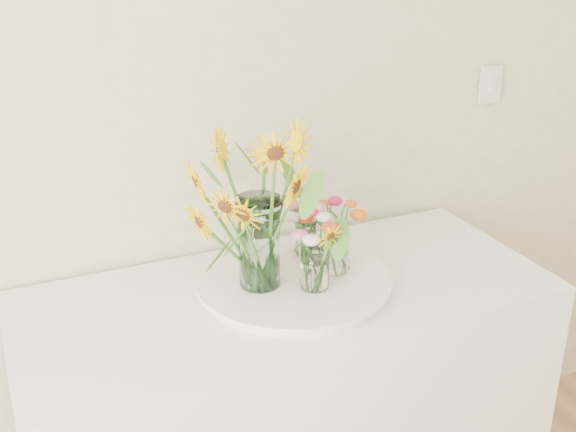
% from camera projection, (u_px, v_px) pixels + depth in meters
% --- Properties ---
extents(counter, '(1.40, 0.60, 0.90)m').
position_uv_depth(counter, '(287.00, 428.00, 2.06)').
color(counter, white).
rests_on(counter, ground_plane).
extents(tray, '(0.49, 0.49, 0.02)m').
position_uv_depth(tray, '(293.00, 283.00, 1.90)').
color(tray, white).
rests_on(tray, counter).
extents(mason_jar, '(0.12, 0.12, 0.25)m').
position_uv_depth(mason_jar, '(259.00, 243.00, 1.81)').
color(mason_jar, silver).
rests_on(mason_jar, tray).
extents(sunflower_bouquet, '(0.80, 0.80, 0.46)m').
position_uv_depth(sunflower_bouquet, '(259.00, 204.00, 1.76)').
color(sunflower_bouquet, yellow).
rests_on(sunflower_bouquet, tray).
extents(small_vase_a, '(0.09, 0.09, 0.12)m').
position_uv_depth(small_vase_a, '(315.00, 267.00, 1.82)').
color(small_vase_a, white).
rests_on(small_vase_a, tray).
extents(wildflower_posy_a, '(0.19, 0.19, 0.21)m').
position_uv_depth(wildflower_posy_a, '(315.00, 251.00, 1.80)').
color(wildflower_posy_a, orange).
rests_on(wildflower_posy_a, tray).
extents(small_vase_b, '(0.10, 0.10, 0.11)m').
position_uv_depth(small_vase_b, '(335.00, 254.00, 1.90)').
color(small_vase_b, white).
rests_on(small_vase_b, tray).
extents(wildflower_posy_b, '(0.21, 0.21, 0.20)m').
position_uv_depth(wildflower_posy_b, '(335.00, 238.00, 1.88)').
color(wildflower_posy_b, orange).
rests_on(wildflower_posy_b, tray).
extents(small_vase_c, '(0.06, 0.06, 0.10)m').
position_uv_depth(small_vase_c, '(306.00, 239.00, 2.00)').
color(small_vase_c, white).
rests_on(small_vase_c, tray).
extents(wildflower_posy_c, '(0.18, 0.18, 0.19)m').
position_uv_depth(wildflower_posy_c, '(306.00, 224.00, 1.98)').
color(wildflower_posy_c, orange).
rests_on(wildflower_posy_c, tray).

